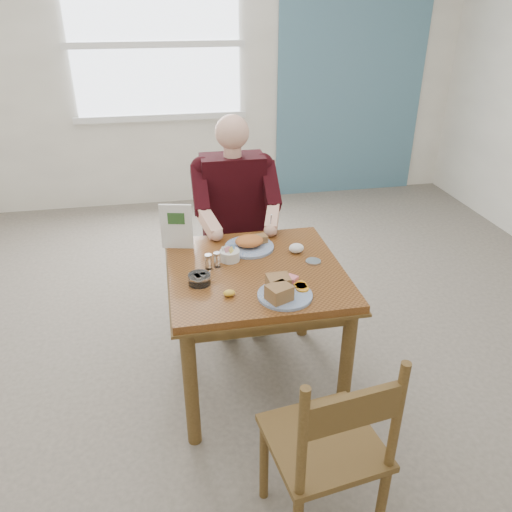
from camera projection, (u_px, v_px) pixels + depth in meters
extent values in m
plane|color=#60574D|center=(256.00, 379.00, 2.95)|extent=(6.00, 6.00, 0.00)
plane|color=white|center=(198.00, 65.00, 4.91)|extent=(5.50, 0.00, 5.50)
cube|color=teal|center=(353.00, 62.00, 5.16)|extent=(1.60, 0.02, 2.80)
ellipsoid|color=gold|center=(229.00, 293.00, 2.36)|extent=(0.07, 0.06, 0.03)
ellipsoid|color=white|center=(296.00, 248.00, 2.75)|extent=(0.09, 0.08, 0.05)
cylinder|color=silver|center=(313.00, 261.00, 2.66)|extent=(0.08, 0.08, 0.01)
cube|color=white|center=(155.00, 44.00, 4.72)|extent=(1.60, 0.02, 1.30)
cube|color=white|center=(162.00, 117.00, 5.03)|extent=(1.72, 0.04, 0.06)
cube|color=white|center=(155.00, 45.00, 4.72)|extent=(1.72, 0.04, 0.06)
cube|color=brown|center=(256.00, 272.00, 2.61)|extent=(0.90, 0.90, 0.04)
cube|color=brown|center=(256.00, 276.00, 2.62)|extent=(0.92, 0.92, 0.01)
cylinder|color=brown|center=(191.00, 387.00, 2.38)|extent=(0.07, 0.07, 0.71)
cylinder|color=brown|center=(346.00, 367.00, 2.51)|extent=(0.07, 0.07, 0.71)
cylinder|color=brown|center=(181.00, 300.00, 3.06)|extent=(0.07, 0.07, 0.71)
cylinder|color=brown|center=(304.00, 288.00, 3.19)|extent=(0.07, 0.07, 0.71)
cube|color=brown|center=(271.00, 326.00, 2.30)|extent=(0.80, 0.03, 0.08)
cube|color=brown|center=(243.00, 250.00, 2.98)|extent=(0.80, 0.03, 0.08)
cube|color=brown|center=(182.00, 291.00, 2.58)|extent=(0.03, 0.80, 0.08)
cube|color=brown|center=(326.00, 276.00, 2.71)|extent=(0.03, 0.80, 0.08)
cylinder|color=brown|center=(213.00, 299.00, 3.31)|extent=(0.04, 0.04, 0.45)
cylinder|color=brown|center=(266.00, 294.00, 3.37)|extent=(0.04, 0.04, 0.45)
cylinder|color=brown|center=(207.00, 273.00, 3.62)|extent=(0.04, 0.04, 0.45)
cylinder|color=brown|center=(256.00, 268.00, 3.69)|extent=(0.04, 0.04, 0.45)
cube|color=brown|center=(235.00, 252.00, 3.39)|extent=(0.42, 0.42, 0.03)
cylinder|color=brown|center=(204.00, 212.00, 3.40)|extent=(0.04, 0.04, 0.50)
cylinder|color=brown|center=(256.00, 208.00, 3.46)|extent=(0.04, 0.04, 0.50)
cube|color=brown|center=(230.00, 197.00, 3.39)|extent=(0.38, 0.03, 0.14)
cylinder|color=brown|center=(264.00, 461.00, 2.16)|extent=(0.05, 0.05, 0.45)
cylinder|color=brown|center=(338.00, 439.00, 2.27)|extent=(0.05, 0.05, 0.45)
cylinder|color=brown|center=(381.00, 508.00, 1.96)|extent=(0.05, 0.05, 0.45)
cube|color=brown|center=(323.00, 442.00, 1.95)|extent=(0.48, 0.48, 0.03)
cylinder|color=brown|center=(302.00, 446.00, 1.64)|extent=(0.04, 0.04, 0.50)
cylinder|color=brown|center=(397.00, 419.00, 1.74)|extent=(0.04, 0.04, 0.50)
cube|color=brown|center=(353.00, 410.00, 1.65)|extent=(0.38, 0.08, 0.14)
cube|color=gray|center=(222.00, 252.00, 3.23)|extent=(0.13, 0.38, 0.12)
cube|color=gray|center=(253.00, 249.00, 3.26)|extent=(0.13, 0.38, 0.12)
cube|color=gray|center=(227.00, 306.00, 3.21)|extent=(0.10, 0.10, 0.48)
cube|color=gray|center=(258.00, 302.00, 3.25)|extent=(0.10, 0.10, 0.48)
cube|color=black|center=(233.00, 199.00, 3.24)|extent=(0.40, 0.22, 0.58)
sphere|color=black|center=(202.00, 168.00, 3.11)|extent=(0.15, 0.15, 0.15)
sphere|color=black|center=(262.00, 165.00, 3.17)|extent=(0.15, 0.15, 0.15)
cylinder|color=#E1A78E|center=(233.00, 153.00, 3.08)|extent=(0.11, 0.11, 0.08)
sphere|color=#E1A78E|center=(232.00, 132.00, 3.02)|extent=(0.21, 0.21, 0.21)
cube|color=black|center=(200.00, 190.00, 3.05)|extent=(0.09, 0.29, 0.27)
cube|color=black|center=(270.00, 185.00, 3.12)|extent=(0.09, 0.29, 0.27)
sphere|color=black|center=(202.00, 212.00, 2.99)|extent=(0.09, 0.09, 0.09)
sphere|color=black|center=(274.00, 207.00, 3.07)|extent=(0.09, 0.09, 0.09)
cube|color=#E1A78E|center=(209.00, 223.00, 2.94)|extent=(0.14, 0.23, 0.14)
cube|color=#E1A78E|center=(272.00, 218.00, 3.00)|extent=(0.14, 0.23, 0.14)
sphere|color=#E1A78E|center=(216.00, 234.00, 2.88)|extent=(0.08, 0.08, 0.08)
sphere|color=#E1A78E|center=(271.00, 230.00, 2.93)|extent=(0.08, 0.08, 0.08)
cylinder|color=silver|center=(271.00, 222.00, 2.91)|extent=(0.01, 0.05, 0.12)
cylinder|color=white|center=(285.00, 295.00, 2.36)|extent=(0.32, 0.32, 0.01)
cube|color=tan|center=(279.00, 293.00, 2.29)|extent=(0.13, 0.13, 0.07)
cube|color=tan|center=(278.00, 283.00, 2.37)|extent=(0.11, 0.10, 0.07)
cylinder|color=orange|center=(303.00, 288.00, 2.39)|extent=(0.07, 0.07, 0.01)
cylinder|color=orange|center=(301.00, 286.00, 2.41)|extent=(0.08, 0.08, 0.01)
cylinder|color=orange|center=(300.00, 284.00, 2.43)|extent=(0.09, 0.09, 0.01)
cube|color=#E06A79|center=(292.00, 279.00, 2.45)|extent=(0.07, 0.07, 0.03)
cylinder|color=white|center=(249.00, 247.00, 2.81)|extent=(0.33, 0.33, 0.02)
ellipsoid|color=#C67B2E|center=(249.00, 241.00, 2.79)|extent=(0.19, 0.17, 0.06)
cube|color=tan|center=(258.00, 239.00, 2.83)|extent=(0.11, 0.08, 0.04)
cylinder|color=white|center=(230.00, 255.00, 2.67)|extent=(0.14, 0.14, 0.06)
cube|color=pink|center=(228.00, 249.00, 2.65)|extent=(0.04, 0.03, 0.03)
cube|color=#6699D8|center=(231.00, 247.00, 2.67)|extent=(0.04, 0.02, 0.03)
cube|color=#EAD159|center=(231.00, 250.00, 2.64)|extent=(0.03, 0.04, 0.03)
cube|color=white|center=(225.00, 248.00, 2.66)|extent=(0.04, 0.03, 0.03)
cylinder|color=white|center=(209.00, 263.00, 2.58)|extent=(0.04, 0.04, 0.07)
cylinder|color=silver|center=(208.00, 256.00, 2.56)|extent=(0.05, 0.05, 0.01)
cylinder|color=white|center=(217.00, 261.00, 2.60)|extent=(0.04, 0.04, 0.07)
cylinder|color=silver|center=(217.00, 254.00, 2.58)|extent=(0.05, 0.05, 0.01)
cylinder|color=white|center=(199.00, 279.00, 2.45)|extent=(0.14, 0.14, 0.05)
cylinder|color=white|center=(196.00, 276.00, 2.45)|extent=(0.03, 0.03, 0.02)
cylinder|color=white|center=(203.00, 275.00, 2.45)|extent=(0.03, 0.03, 0.02)
cylinder|color=white|center=(199.00, 278.00, 2.43)|extent=(0.03, 0.03, 0.02)
cube|color=white|center=(176.00, 227.00, 2.76)|extent=(0.18, 0.05, 0.26)
cube|color=#2D5926|center=(176.00, 219.00, 2.72)|extent=(0.09, 0.02, 0.07)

